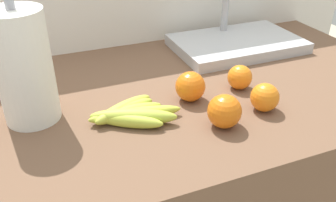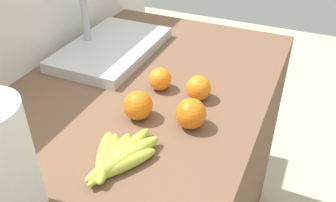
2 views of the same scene
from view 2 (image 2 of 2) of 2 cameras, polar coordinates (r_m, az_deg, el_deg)
name	(u,v)px [view 2 (image 2 of 2)]	position (r m, az deg, el deg)	size (l,w,h in m)	color
banana_bunch	(116,158)	(0.84, -7.99, -8.66)	(0.22, 0.16, 0.04)	#B8C73F
orange_right	(191,114)	(0.92, 3.54, -1.96)	(0.08, 0.08, 0.08)	orange
orange_center	(198,88)	(1.03, 4.73, 2.00)	(0.07, 0.07, 0.07)	orange
orange_back_left	(138,105)	(0.95, -4.67, -0.69)	(0.08, 0.08, 0.08)	orange
orange_back_right	(160,79)	(1.07, -1.25, 3.40)	(0.07, 0.07, 0.07)	orange
sink_basin	(111,48)	(1.30, -8.78, 8.15)	(0.42, 0.27, 0.23)	#B7BABF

